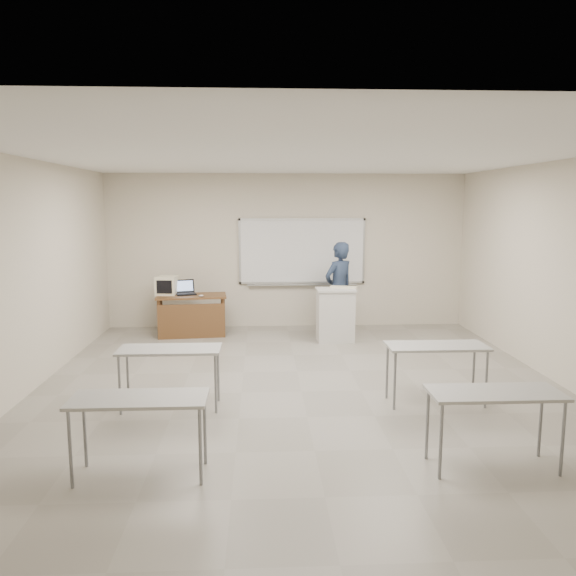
{
  "coord_description": "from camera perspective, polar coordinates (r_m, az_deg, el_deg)",
  "views": [
    {
      "loc": [
        -0.52,
        -6.99,
        2.41
      ],
      "look_at": [
        -0.07,
        2.2,
        1.03
      ],
      "focal_mm": 35.0,
      "sensor_mm": 36.0,
      "label": 1
    }
  ],
  "objects": [
    {
      "name": "presenter",
      "position": [
        10.39,
        5.17,
        -0.08
      ],
      "size": [
        0.76,
        0.71,
        1.73
      ],
      "primitive_type": "imported",
      "rotation": [
        0.0,
        0.0,
        3.76
      ],
      "color": "black",
      "rests_on": "floor"
    },
    {
      "name": "instructor_desk",
      "position": [
        10.44,
        -9.84,
        -2.07
      ],
      "size": [
        1.27,
        0.64,
        0.75
      ],
      "rotation": [
        0.0,
        0.0,
        0.1
      ],
      "color": "brown",
      "rests_on": "floor"
    },
    {
      "name": "keyboard",
      "position": [
        9.99,
        5.66,
        0.09
      ],
      "size": [
        0.5,
        0.29,
        0.03
      ],
      "primitive_type": "cube",
      "rotation": [
        0.0,
        0.0,
        -0.3
      ],
      "color": "beige",
      "rests_on": "podium"
    },
    {
      "name": "laptop",
      "position": [
        10.62,
        -10.27,
        -0.3
      ],
      "size": [
        0.36,
        0.33,
        0.26
      ],
      "rotation": [
        0.0,
        0.0,
        0.29
      ],
      "color": "black",
      "rests_on": "instructor_desk"
    },
    {
      "name": "podium",
      "position": [
        9.97,
        4.83,
        -2.72
      ],
      "size": [
        0.67,
        0.49,
        0.94
      ],
      "rotation": [
        0.0,
        0.0,
        0.02
      ],
      "color": "silver",
      "rests_on": "floor"
    },
    {
      "name": "mouse",
      "position": [
        10.28,
        -8.83,
        -0.79
      ],
      "size": [
        0.11,
        0.09,
        0.04
      ],
      "primitive_type": "ellipsoid",
      "rotation": [
        0.0,
        0.0,
        0.36
      ],
      "color": "#B3B3BB",
      "rests_on": "instructor_desk"
    },
    {
      "name": "whiteboard",
      "position": [
        11.03,
        1.44,
        3.66
      ],
      "size": [
        2.48,
        0.1,
        1.31
      ],
      "color": "white",
      "rests_on": "floor"
    },
    {
      "name": "student_desks",
      "position": [
        5.93,
        2.37,
        -8.58
      ],
      "size": [
        4.4,
        2.2,
        0.73
      ],
      "color": "gray",
      "rests_on": "floor"
    },
    {
      "name": "crt_monitor",
      "position": [
        10.67,
        -12.17,
        0.26
      ],
      "size": [
        0.37,
        0.42,
        0.35
      ],
      "rotation": [
        0.0,
        0.0,
        -0.09
      ],
      "color": "beige",
      "rests_on": "instructor_desk"
    },
    {
      "name": "floor",
      "position": [
        7.42,
        1.37,
        -10.51
      ],
      "size": [
        7.0,
        8.0,
        0.01
      ],
      "primitive_type": "cube",
      "color": "gray",
      "rests_on": "ground"
    }
  ]
}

